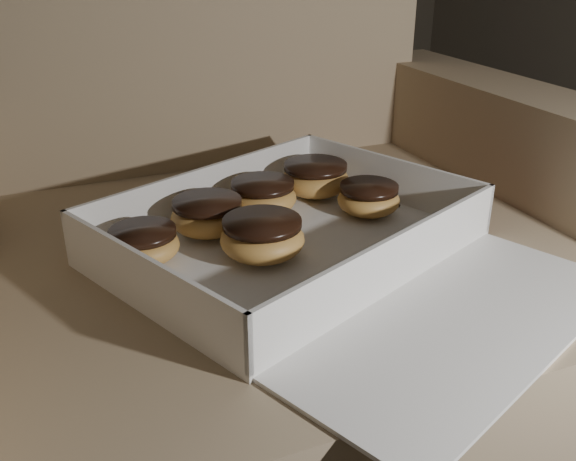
# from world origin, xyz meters

# --- Properties ---
(armchair) EXTENTS (1.00, 0.84, 1.04)m
(armchair) POSITION_xyz_m (0.33, 0.27, 0.33)
(armchair) COLOR #978060
(armchair) RESTS_ON floor
(bakery_box) EXTENTS (0.61, 0.65, 0.07)m
(bakery_box) POSITION_xyz_m (0.34, 0.11, 0.48)
(bakery_box) COLOR white
(bakery_box) RESTS_ON armchair
(donut_a) EXTENTS (0.09, 0.09, 0.04)m
(donut_a) POSITION_xyz_m (0.14, 0.18, 0.50)
(donut_a) COLOR gold
(donut_a) RESTS_ON bakery_box
(donut_b) EXTENTS (0.10, 0.10, 0.05)m
(donut_b) POSITION_xyz_m (0.33, 0.26, 0.50)
(donut_b) COLOR gold
(donut_b) RESTS_ON bakery_box
(donut_c) EXTENTS (0.10, 0.10, 0.05)m
(donut_c) POSITION_xyz_m (0.28, 0.13, 0.50)
(donut_c) COLOR gold
(donut_c) RESTS_ON bakery_box
(donut_d) EXTENTS (0.10, 0.10, 0.05)m
(donut_d) POSITION_xyz_m (0.43, 0.30, 0.50)
(donut_d) COLOR gold
(donut_d) RESTS_ON bakery_box
(donut_e) EXTENTS (0.09, 0.09, 0.04)m
(donut_e) POSITION_xyz_m (0.47, 0.20, 0.50)
(donut_e) COLOR gold
(donut_e) RESTS_ON bakery_box
(donut_f) EXTENTS (0.10, 0.10, 0.05)m
(donut_f) POSITION_xyz_m (0.24, 0.23, 0.50)
(donut_f) COLOR gold
(donut_f) RESTS_ON bakery_box
(crumb_a) EXTENTS (0.01, 0.01, 0.00)m
(crumb_a) POSITION_xyz_m (0.46, 0.11, 0.47)
(crumb_a) COLOR black
(crumb_a) RESTS_ON bakery_box
(crumb_b) EXTENTS (0.01, 0.01, 0.00)m
(crumb_b) POSITION_xyz_m (0.32, 0.13, 0.47)
(crumb_b) COLOR black
(crumb_b) RESTS_ON bakery_box
(crumb_c) EXTENTS (0.01, 0.01, 0.00)m
(crumb_c) POSITION_xyz_m (0.43, 0.06, 0.47)
(crumb_c) COLOR black
(crumb_c) RESTS_ON bakery_box
(crumb_d) EXTENTS (0.01, 0.01, 0.00)m
(crumb_d) POSITION_xyz_m (0.52, 0.21, 0.47)
(crumb_d) COLOR black
(crumb_d) RESTS_ON bakery_box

